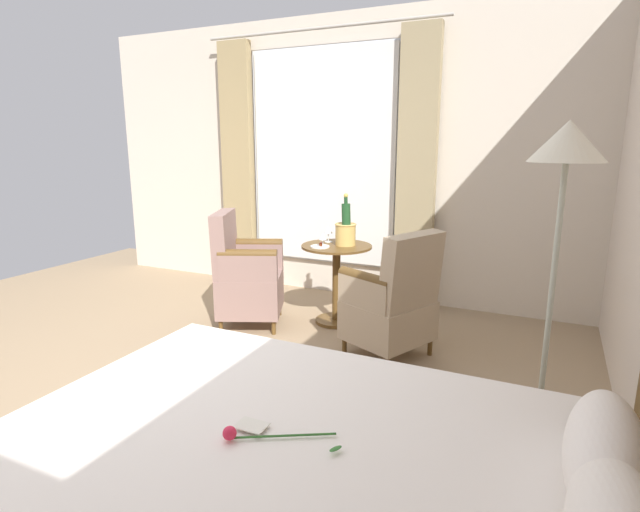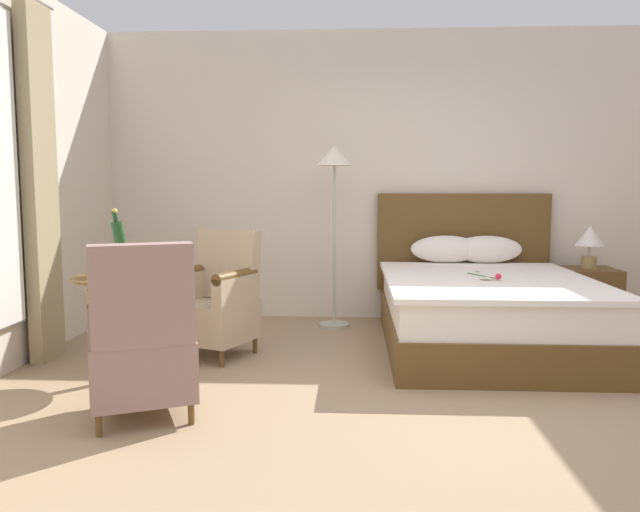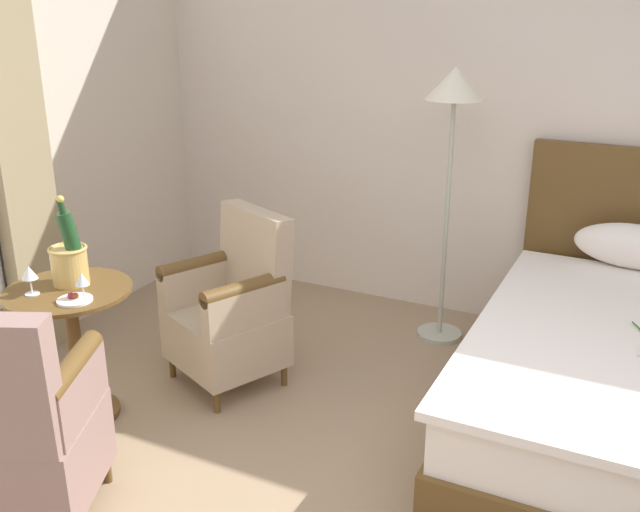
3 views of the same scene
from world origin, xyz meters
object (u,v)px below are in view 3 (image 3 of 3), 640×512
Objects in this scene: wine_glass_near_edge at (82,281)px; snack_plate at (75,299)px; floor_lamp_brass at (453,117)px; armchair_by_window at (232,310)px; wine_glass_near_bucket at (29,274)px; side_table_round at (74,340)px; champagne_bucket at (69,258)px; armchair_facing_bed at (16,430)px.

wine_glass_near_edge is 0.82× the size of snack_plate.
armchair_by_window is at bearing -130.46° from floor_lamp_brass.
floor_lamp_brass reaches higher than wine_glass_near_bucket.
side_table_round is (-1.38, -1.70, -0.96)m from floor_lamp_brass.
champagne_bucket is (-1.41, -1.63, -0.55)m from floor_lamp_brass.
armchair_facing_bed reaches higher than wine_glass_near_edge.
armchair_facing_bed is at bearing -61.76° from champagne_bucket.
wine_glass_near_edge is (0.16, -0.06, 0.37)m from side_table_round.
champagne_bucket is 0.96m from armchair_facing_bed.
snack_plate is 0.71m from armchair_facing_bed.
armchair_facing_bed is (0.38, -0.70, 0.01)m from side_table_round.
snack_plate is 0.89m from armchair_by_window.
wine_glass_near_bucket is (-1.48, -1.82, -0.58)m from floor_lamp_brass.
wine_glass_near_edge is at bearing 108.56° from armchair_facing_bed.
side_table_round is 1.57× the size of champagne_bucket.
wine_glass_near_bucket is at bearing 129.75° from armchair_facing_bed.
armchair_facing_bed is (-0.12, -1.37, 0.01)m from armchair_by_window.
armchair_by_window is at bearing 53.40° from side_table_round.
side_table_round is 0.41m from wine_glass_near_bucket.
wine_glass_near_edge is at bearing -19.41° from side_table_round.
wine_glass_near_edge is 0.88m from armchair_by_window.
armchair_by_window is (0.60, 0.79, -0.39)m from wine_glass_near_bucket.
armchair_by_window reaches higher than snack_plate.
armchair_facing_bed is at bearing -112.60° from floor_lamp_brass.
floor_lamp_brass is 1.67× the size of armchair_facing_bed.
wine_glass_near_edge is 0.09m from snack_plate.
snack_plate is (0.24, 0.03, -0.10)m from wine_glass_near_bucket.
champagne_bucket reaches higher than wine_glass_near_edge.
wine_glass_near_bucket is at bearing -172.87° from snack_plate.
champagne_bucket is at bearing 118.24° from armchair_facing_bed.
side_table_round is 4.87× the size of wine_glass_near_bucket.
wine_glass_near_edge is at bearing -114.75° from armchair_by_window.
armchair_facing_bed is at bearing -68.41° from snack_plate.
floor_lamp_brass reaches higher than snack_plate.
champagne_bucket is at bearing -131.54° from armchair_by_window.
floor_lamp_brass is 2.37× the size of side_table_round.
wine_glass_near_bucket is at bearing -127.02° from armchair_by_window.
side_table_round is at bearing 145.78° from snack_plate.
armchair_facing_bed is at bearing -61.63° from side_table_round.
floor_lamp_brass is 2.42m from wine_glass_near_bucket.
champagne_bucket is 3.37× the size of wine_glass_near_edge.
armchair_facing_bed is (0.24, -0.61, -0.28)m from snack_plate.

